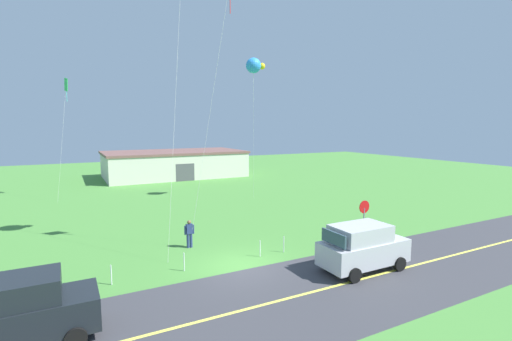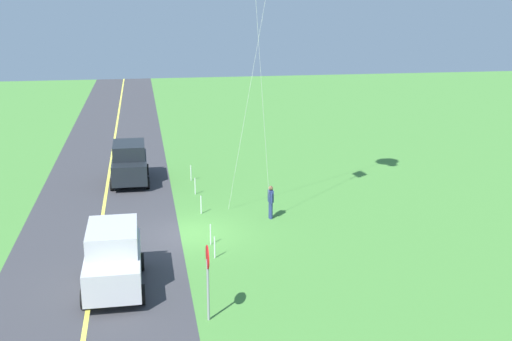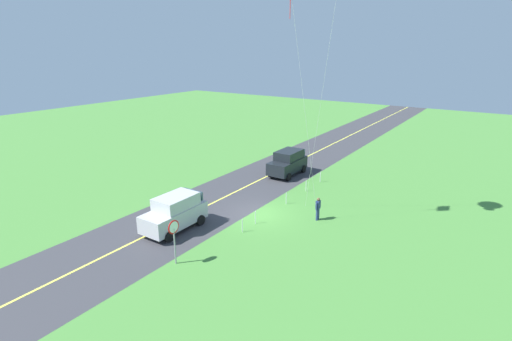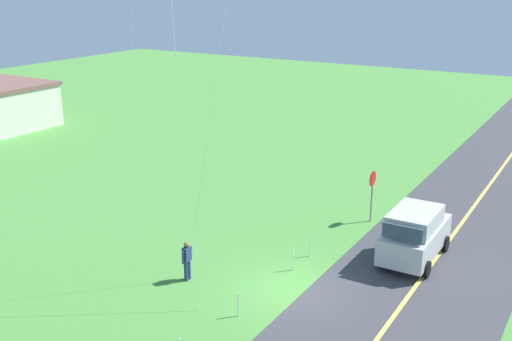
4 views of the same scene
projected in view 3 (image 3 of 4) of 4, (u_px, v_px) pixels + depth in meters
ground_plane at (259, 215)px, 27.57m from camera, size 120.00×120.00×0.10m
asphalt_road at (215, 202)px, 29.67m from camera, size 120.00×7.00×0.00m
road_centre_stripe at (215, 202)px, 29.67m from camera, size 120.00×0.16×0.00m
car_suv_foreground at (175, 212)px, 24.94m from camera, size 4.40×2.12×2.24m
car_parked_west_near at (288, 162)px, 35.79m from camera, size 4.40×2.12×2.24m
stop_sign at (174, 233)px, 20.70m from camera, size 0.76×0.08×2.56m
person_adult_near at (318, 208)px, 26.37m from camera, size 0.58×0.22×1.60m
fence_post_0 at (320, 177)px, 33.95m from camera, size 0.05×0.05×0.90m
fence_post_1 at (306, 186)px, 31.78m from camera, size 0.05×0.05×0.90m
fence_post_2 at (286, 198)px, 29.19m from camera, size 0.05×0.05×0.90m
fence_post_3 at (255, 217)px, 25.90m from camera, size 0.05×0.05×0.90m
fence_post_4 at (242, 226)px, 24.72m from camera, size 0.05×0.05×0.90m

